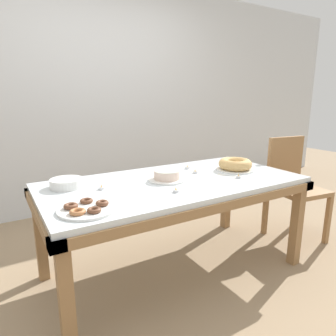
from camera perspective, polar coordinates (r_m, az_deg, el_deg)
The scene contains 13 objects.
ground_plane at distance 2.44m, azimuth 1.14°, elevation -18.85°, with size 12.00×12.00×0.00m, color #997F60.
wall_back at distance 3.65m, azimuth -13.75°, elevation 13.01°, with size 8.00×0.10×2.60m, color silver.
dining_table at distance 2.17m, azimuth 1.21°, elevation -4.36°, with size 1.88×0.94×0.72m.
chair at distance 3.02m, azimuth 22.61°, elevation -2.62°, with size 0.47×0.47×0.94m.
cake_chocolate_round at distance 2.13m, azimuth -0.23°, elevation -1.53°, with size 0.27×0.27×0.08m.
cake_golden_bundt at distance 2.48m, azimuth 12.72°, elevation 0.59°, with size 0.30×0.30×0.09m.
pastry_platter at distance 1.64m, azimuth -15.20°, elevation -7.43°, with size 0.31×0.31×0.04m.
plate_stack at distance 2.08m, azimuth -18.80°, elevation -2.75°, with size 0.21×0.21×0.06m.
tealight_left_edge at distance 2.34m, azimuth 5.18°, elevation -0.77°, with size 0.04×0.04×0.04m.
tealight_right_edge at distance 2.48m, azimuth 3.69°, elevation 0.07°, with size 0.04×0.04×0.04m.
tealight_near_cakes at distance 2.26m, azimuth 13.26°, elevation -1.62°, with size 0.04×0.04×0.04m.
tealight_centre at distance 1.98m, azimuth -12.58°, elevation -3.75°, with size 0.04×0.04×0.04m.
tealight_near_front at distance 1.88m, azimuth 1.52°, elevation -4.35°, with size 0.04×0.04×0.04m.
Camera 1 is at (-1.10, -1.75, 1.31)m, focal length 32.00 mm.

